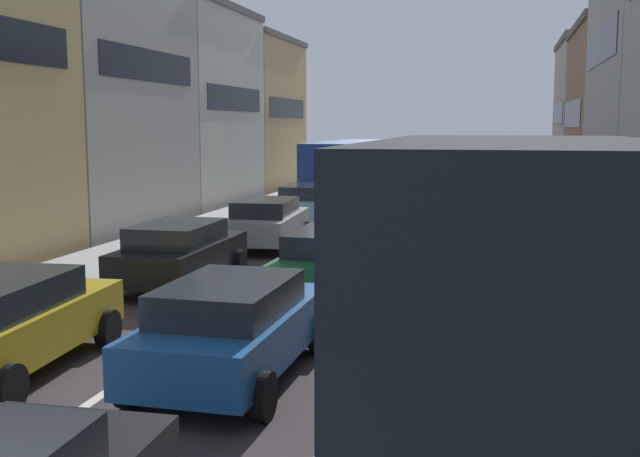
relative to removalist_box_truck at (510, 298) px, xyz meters
The scene contains 16 objects.
sidewalk_left 18.52m from the removalist_box_truck, 124.36° to the left, with size 2.60×64.00×0.14m, color #A2A2A2.
lane_stripe_left 16.26m from the removalist_box_truck, 109.54° to the left, with size 0.16×60.00×0.01m, color silver.
lane_stripe_right 15.47m from the removalist_box_truck, 97.48° to the left, with size 0.16×60.00×0.01m, color silver.
building_row_left 22.71m from the removalist_box_truck, 134.26° to the left, with size 7.20×43.90×11.01m.
removalist_box_truck is the anchor object (origin of this frame).
sedan_centre_lane_second 4.71m from the removalist_box_truck, 147.79° to the left, with size 2.11×4.33×1.49m.
wagon_left_lane_second 7.61m from the removalist_box_truck, 165.40° to the left, with size 2.28×4.41×1.49m.
hatchback_centre_lane_third 8.81m from the removalist_box_truck, 114.17° to the left, with size 2.17×4.35×1.49m.
sedan_left_lane_third 11.06m from the removalist_box_truck, 131.31° to the left, with size 2.12×4.33×1.49m.
coupe_centre_lane_fourth 14.40m from the removalist_box_truck, 105.72° to the left, with size 2.20×4.37×1.49m.
sedan_left_lane_fourth 15.66m from the removalist_box_truck, 116.48° to the left, with size 2.29×4.41×1.49m.
sedan_centre_lane_fifth 19.80m from the removalist_box_truck, 100.68° to the left, with size 2.17×4.35×1.49m.
sedan_left_lane_fifth 20.79m from the removalist_box_truck, 110.09° to the left, with size 2.28×4.41×1.49m.
sedan_right_lane_behind_truck 7.41m from the removalist_box_truck, 92.76° to the left, with size 2.29×4.41×1.49m.
wagon_right_lane_far 12.87m from the removalist_box_truck, 91.19° to the left, with size 2.30×4.41×1.49m.
bus_mid_queue_primary 29.10m from the removalist_box_truck, 104.32° to the left, with size 2.81×10.50×2.90m.
Camera 1 is at (3.57, -2.97, 3.72)m, focal length 42.71 mm.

